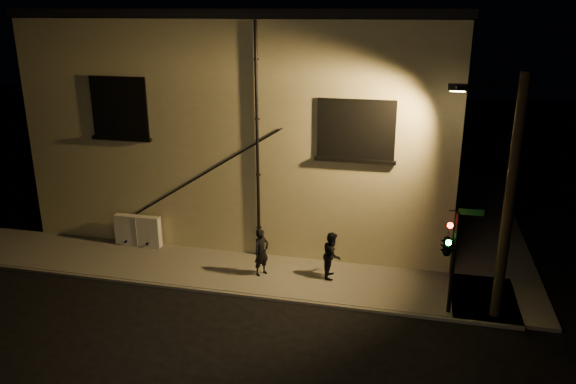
% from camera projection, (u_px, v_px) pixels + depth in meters
% --- Properties ---
extents(ground, '(90.00, 90.00, 0.00)m').
position_uv_depth(ground, '(288.00, 301.00, 17.72)').
color(ground, black).
extents(sidewalk, '(21.00, 16.00, 0.12)m').
position_uv_depth(sidewalk, '(346.00, 248.00, 21.49)').
color(sidewalk, slate).
rests_on(sidewalk, ground).
extents(building, '(16.20, 12.23, 8.80)m').
position_uv_depth(building, '(270.00, 111.00, 25.32)').
color(building, beige).
rests_on(building, ground).
extents(utility_cabinet, '(1.82, 0.31, 1.20)m').
position_uv_depth(utility_cabinet, '(138.00, 231.00, 21.43)').
color(utility_cabinet, silver).
rests_on(utility_cabinet, sidewalk).
extents(pedestrian_a, '(0.66, 0.72, 1.64)m').
position_uv_depth(pedestrian_a, '(261.00, 252.00, 19.01)').
color(pedestrian_a, black).
rests_on(pedestrian_a, sidewalk).
extents(pedestrian_b, '(0.63, 0.80, 1.60)m').
position_uv_depth(pedestrian_b, '(332.00, 255.00, 18.85)').
color(pedestrian_b, black).
rests_on(pedestrian_b, sidewalk).
extents(traffic_signal, '(1.27, 1.95, 3.31)m').
position_uv_depth(traffic_signal, '(448.00, 244.00, 16.13)').
color(traffic_signal, black).
rests_on(traffic_signal, sidewalk).
extents(streetlamp_pole, '(2.03, 1.39, 7.27)m').
position_uv_depth(streetlamp_pole, '(506.00, 195.00, 15.63)').
color(streetlamp_pole, black).
rests_on(streetlamp_pole, ground).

